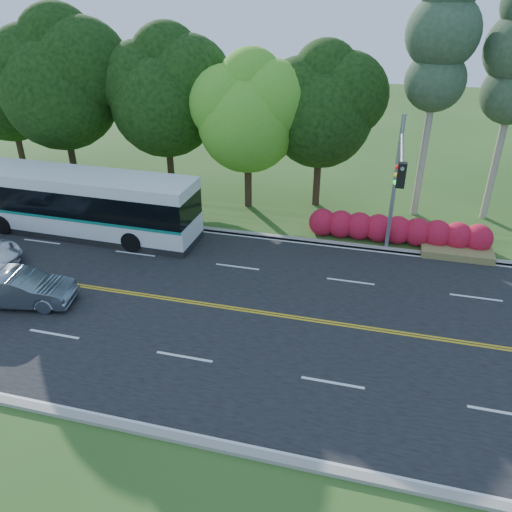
# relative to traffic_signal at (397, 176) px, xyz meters

# --- Properties ---
(ground) EXTENTS (120.00, 120.00, 0.00)m
(ground) POSITION_rel_traffic_signal_xyz_m (-6.49, -5.40, -4.67)
(ground) COLOR #2A4E1A
(ground) RESTS_ON ground
(road) EXTENTS (60.00, 14.00, 0.02)m
(road) POSITION_rel_traffic_signal_xyz_m (-6.49, -5.40, -4.66)
(road) COLOR black
(road) RESTS_ON ground
(curb_north) EXTENTS (60.00, 0.30, 0.15)m
(curb_north) POSITION_rel_traffic_signal_xyz_m (-6.49, 1.75, -4.60)
(curb_north) COLOR gray
(curb_north) RESTS_ON ground
(curb_south) EXTENTS (60.00, 0.30, 0.15)m
(curb_south) POSITION_rel_traffic_signal_xyz_m (-6.49, -12.55, -4.60)
(curb_south) COLOR gray
(curb_south) RESTS_ON ground
(grass_verge) EXTENTS (60.00, 4.00, 0.10)m
(grass_verge) POSITION_rel_traffic_signal_xyz_m (-6.49, 3.60, -4.62)
(grass_verge) COLOR #2A4E1A
(grass_verge) RESTS_ON ground
(lane_markings) EXTENTS (57.60, 13.82, 0.00)m
(lane_markings) POSITION_rel_traffic_signal_xyz_m (-6.59, -5.40, -4.65)
(lane_markings) COLOR gold
(lane_markings) RESTS_ON road
(tree_row) EXTENTS (44.70, 9.10, 13.84)m
(tree_row) POSITION_rel_traffic_signal_xyz_m (-11.65, 6.73, 2.06)
(tree_row) COLOR black
(tree_row) RESTS_ON ground
(bougainvillea_hedge) EXTENTS (9.50, 2.25, 1.50)m
(bougainvillea_hedge) POSITION_rel_traffic_signal_xyz_m (0.69, 2.75, -3.95)
(bougainvillea_hedge) COLOR #A40D2C
(bougainvillea_hedge) RESTS_ON ground
(traffic_signal) EXTENTS (0.42, 6.10, 7.00)m
(traffic_signal) POSITION_rel_traffic_signal_xyz_m (0.00, 0.00, 0.00)
(traffic_signal) COLOR #9899A0
(traffic_signal) RESTS_ON ground
(transit_bus) EXTENTS (13.22, 3.14, 3.44)m
(transit_bus) POSITION_rel_traffic_signal_xyz_m (-16.40, -0.31, -2.95)
(transit_bus) COLOR white
(transit_bus) RESTS_ON road
(sedan) EXTENTS (4.84, 2.47, 1.52)m
(sedan) POSITION_rel_traffic_signal_xyz_m (-15.11, -7.32, -3.89)
(sedan) COLOR slate
(sedan) RESTS_ON road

